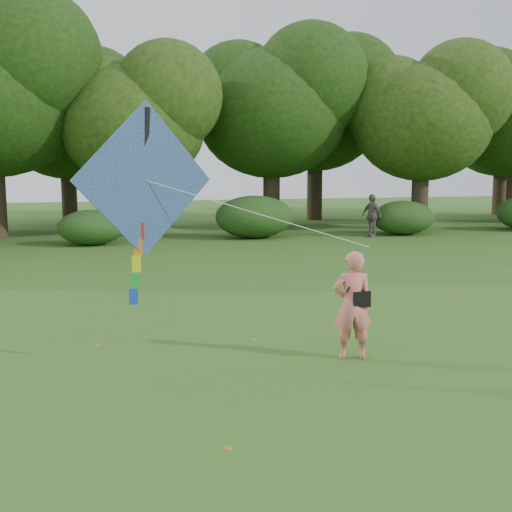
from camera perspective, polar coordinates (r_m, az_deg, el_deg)
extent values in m
plane|color=#265114|center=(10.80, 9.22, -9.11)|extent=(100.00, 100.00, 0.00)
imported|color=#E4706B|center=(10.65, 8.56, -4.33)|extent=(0.73, 0.56, 1.80)
imported|color=#6A5F5E|center=(29.25, 10.24, 3.57)|extent=(0.83, 1.22, 1.92)
cube|color=black|center=(10.65, 9.23, -3.76)|extent=(0.30, 0.20, 0.26)
cylinder|color=black|center=(10.53, 8.70, -1.96)|extent=(0.33, 0.14, 0.47)
cube|color=#2536A2|center=(10.12, -9.85, 6.67)|extent=(2.23, 1.01, 2.41)
cube|color=black|center=(10.15, -9.87, 6.67)|extent=(0.20, 0.29, 2.21)
cylinder|color=white|center=(10.17, 0.33, 3.73)|extent=(3.52, 0.62, 1.10)
cube|color=red|center=(10.18, -10.32, 2.19)|extent=(0.14, 0.06, 0.26)
cube|color=orange|center=(10.21, -10.45, 0.74)|extent=(0.14, 0.06, 0.26)
cube|color=yellow|center=(10.24, -10.58, -0.71)|extent=(0.14, 0.06, 0.26)
cube|color=green|center=(10.28, -10.71, -2.15)|extent=(0.14, 0.06, 0.26)
cube|color=blue|center=(10.33, -10.84, -3.58)|extent=(0.14, 0.06, 0.26)
cylinder|color=#3A2D1E|center=(29.52, -10.67, 4.79)|extent=(0.80, 0.80, 3.15)
ellipsoid|color=#1E3F11|center=(29.53, -10.84, 11.27)|extent=(6.40, 6.40, 5.44)
cylinder|color=#3A2D1E|center=(32.76, 1.39, 5.69)|extent=(0.86, 0.86, 3.67)
ellipsoid|color=#1E3F11|center=(32.84, 1.41, 12.55)|extent=(7.60, 7.60, 6.46)
cylinder|color=#3A2D1E|center=(33.20, 14.36, 5.26)|extent=(0.83, 0.83, 3.43)
ellipsoid|color=#1E3F11|center=(33.24, 14.58, 11.45)|extent=(6.80, 6.80, 5.78)
cylinder|color=#3A2D1E|center=(36.92, -16.28, 5.50)|extent=(0.84, 0.84, 3.50)
ellipsoid|color=#1E3F11|center=(36.96, -16.51, 11.20)|extent=(7.00, 7.00, 5.95)
cylinder|color=#3A2D1E|center=(38.29, 5.24, 6.26)|extent=(0.90, 0.90, 4.02)
ellipsoid|color=#1E3F11|center=(38.39, 5.32, 12.47)|extent=(7.80, 7.80, 6.63)
cylinder|color=#3A2D1E|center=(44.92, 20.83, 5.73)|extent=(0.85, 0.85, 3.57)
ellipsoid|color=#1E3F11|center=(44.96, 21.07, 10.53)|extent=(7.20, 7.20, 6.12)
ellipsoid|color=#264919|center=(26.60, -14.42, 2.48)|extent=(2.66, 2.09, 1.42)
ellipsoid|color=#264919|center=(28.33, -0.14, 3.51)|extent=(3.50, 2.75, 1.88)
ellipsoid|color=#264919|center=(30.46, 12.95, 3.34)|extent=(2.94, 2.31, 1.58)
cube|color=olive|center=(17.46, 20.69, -2.92)|extent=(0.14, 0.13, 0.01)
cube|color=olive|center=(7.54, -2.51, -16.73)|extent=(0.13, 0.14, 0.01)
cube|color=olive|center=(16.85, 17.10, -3.14)|extent=(0.14, 0.11, 0.01)
cube|color=olive|center=(16.18, 10.18, -3.36)|extent=(0.14, 0.11, 0.01)
cube|color=olive|center=(20.05, -3.48, -1.06)|extent=(0.14, 0.14, 0.01)
cube|color=olive|center=(12.32, 8.73, -6.92)|extent=(0.14, 0.12, 0.01)
cube|color=olive|center=(11.86, -13.91, -7.65)|extent=(0.13, 0.14, 0.01)
cube|color=olive|center=(19.04, 5.02, -1.56)|extent=(0.13, 0.09, 0.01)
cube|color=olive|center=(11.83, -0.16, -7.45)|extent=(0.14, 0.14, 0.01)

